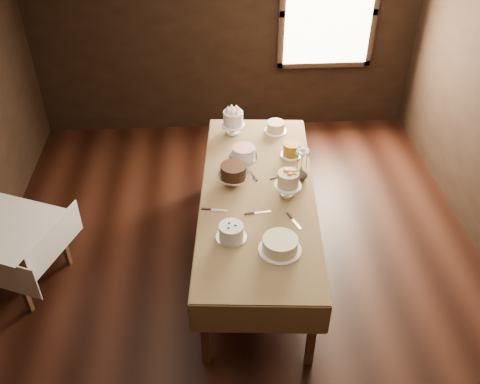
# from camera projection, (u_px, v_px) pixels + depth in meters

# --- Properties ---
(floor) EXTENTS (5.00, 6.00, 0.01)m
(floor) POSITION_uv_depth(u_px,v_px,m) (241.00, 280.00, 5.18)
(floor) COLOR black
(floor) RESTS_ON ground
(wall_back) EXTENTS (5.00, 0.02, 2.80)m
(wall_back) POSITION_uv_depth(u_px,v_px,m) (226.00, 30.00, 6.69)
(wall_back) COLOR black
(wall_back) RESTS_ON ground
(window) EXTENTS (1.10, 0.05, 1.30)m
(window) POSITION_uv_depth(u_px,v_px,m) (329.00, 13.00, 6.59)
(window) COLOR #FFEABF
(window) RESTS_ON wall_back
(display_table) EXTENTS (1.27, 2.78, 0.84)m
(display_table) POSITION_uv_depth(u_px,v_px,m) (258.00, 198.00, 4.98)
(display_table) COLOR #452813
(display_table) RESTS_ON ground
(side_table) EXTENTS (1.06, 1.06, 0.68)m
(side_table) POSITION_uv_depth(u_px,v_px,m) (8.00, 233.00, 4.84)
(side_table) COLOR #452813
(side_table) RESTS_ON ground
(cake_meringue) EXTENTS (0.30, 0.30, 0.27)m
(cake_meringue) POSITION_uv_depth(u_px,v_px,m) (233.00, 123.00, 5.70)
(cake_meringue) COLOR white
(cake_meringue) RESTS_ON display_table
(cake_speckled) EXTENTS (0.26, 0.26, 0.12)m
(cake_speckled) POSITION_uv_depth(u_px,v_px,m) (276.00, 127.00, 5.77)
(cake_speckled) COLOR white
(cake_speckled) RESTS_ON display_table
(cake_lattice) EXTENTS (0.33, 0.33, 0.11)m
(cake_lattice) POSITION_uv_depth(u_px,v_px,m) (244.00, 153.00, 5.37)
(cake_lattice) COLOR silver
(cake_lattice) RESTS_ON display_table
(cake_caramel) EXTENTS (0.24, 0.24, 0.14)m
(cake_caramel) POSITION_uv_depth(u_px,v_px,m) (291.00, 150.00, 5.39)
(cake_caramel) COLOR white
(cake_caramel) RESTS_ON display_table
(cake_chocolate) EXTENTS (0.32, 0.32, 0.22)m
(cake_chocolate) POSITION_uv_depth(u_px,v_px,m) (234.00, 175.00, 4.99)
(cake_chocolate) COLOR silver
(cake_chocolate) RESTS_ON display_table
(cake_flowers) EXTENTS (0.27, 0.27, 0.26)m
(cake_flowers) POSITION_uv_depth(u_px,v_px,m) (288.00, 185.00, 4.84)
(cake_flowers) COLOR white
(cake_flowers) RESTS_ON display_table
(cake_swirl) EXTENTS (0.26, 0.26, 0.13)m
(cake_swirl) POSITION_uv_depth(u_px,v_px,m) (231.00, 232.00, 4.40)
(cake_swirl) COLOR silver
(cake_swirl) RESTS_ON display_table
(cake_cream) EXTENTS (0.36, 0.36, 0.12)m
(cake_cream) POSITION_uv_depth(u_px,v_px,m) (280.00, 245.00, 4.29)
(cake_cream) COLOR white
(cake_cream) RESTS_ON display_table
(cake_server_a) EXTENTS (0.24, 0.05, 0.01)m
(cake_server_a) POSITION_uv_depth(u_px,v_px,m) (263.00, 212.00, 4.71)
(cake_server_a) COLOR silver
(cake_server_a) RESTS_ON display_table
(cake_server_b) EXTENTS (0.11, 0.23, 0.01)m
(cake_server_b) POSITION_uv_depth(u_px,v_px,m) (296.00, 224.00, 4.58)
(cake_server_b) COLOR silver
(cake_server_b) RESTS_ON display_table
(cake_server_c) EXTENTS (0.10, 0.24, 0.01)m
(cake_server_c) POSITION_uv_depth(u_px,v_px,m) (251.00, 172.00, 5.20)
(cake_server_c) COLOR silver
(cake_server_c) RESTS_ON display_table
(cake_server_d) EXTENTS (0.22, 0.14, 0.01)m
(cake_server_d) POSITION_uv_depth(u_px,v_px,m) (284.00, 174.00, 5.16)
(cake_server_d) COLOR silver
(cake_server_d) RESTS_ON display_table
(cake_server_e) EXTENTS (0.24, 0.07, 0.01)m
(cake_server_e) POSITION_uv_depth(u_px,v_px,m) (219.00, 210.00, 4.73)
(cake_server_e) COLOR silver
(cake_server_e) RESTS_ON display_table
(flower_vase) EXTENTS (0.17, 0.17, 0.14)m
(flower_vase) POSITION_uv_depth(u_px,v_px,m) (301.00, 174.00, 5.06)
(flower_vase) COLOR #2D2823
(flower_vase) RESTS_ON display_table
(flower_bouquet) EXTENTS (0.14, 0.14, 0.20)m
(flower_bouquet) POSITION_uv_depth(u_px,v_px,m) (302.00, 157.00, 4.94)
(flower_bouquet) COLOR white
(flower_bouquet) RESTS_ON flower_vase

